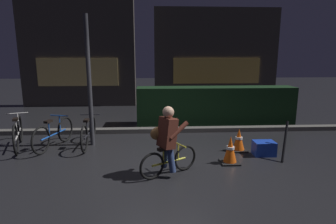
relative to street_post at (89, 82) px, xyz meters
name	(u,v)px	position (x,y,z in m)	size (l,w,h in m)	color
ground_plane	(160,162)	(1.57, -1.20, -1.49)	(40.00, 40.00, 0.00)	black
sidewalk_curb	(158,130)	(1.57, 1.00, -1.43)	(12.00, 0.24, 0.12)	#56544F
hedge_row	(215,105)	(3.37, 1.90, -0.92)	(4.80, 0.70, 1.14)	black
storefront_left	(78,46)	(-1.57, 5.30, 0.95)	(4.57, 0.54, 4.91)	#383330
storefront_right	(216,56)	(4.24, 6.00, 0.54)	(5.42, 0.54, 4.07)	#383330
street_post	(89,82)	(0.00, 0.00, 0.00)	(0.10, 0.10, 2.98)	#2D2D33
parked_bike_leftmost	(18,133)	(-1.64, -0.15, -1.14)	(0.62, 1.59, 0.77)	black
parked_bike_left_mid	(54,134)	(-0.83, -0.15, -1.17)	(0.52, 1.49, 0.71)	black
parked_bike_center_left	(89,132)	(-0.06, -0.08, -1.17)	(0.46, 1.54, 0.71)	black
traffic_cone_near	(230,150)	(2.95, -1.30, -1.23)	(0.36, 0.36, 0.55)	black
traffic_cone_far	(239,140)	(3.34, -0.60, -1.25)	(0.36, 0.36, 0.51)	black
blue_crate	(264,148)	(3.80, -0.90, -1.34)	(0.44, 0.32, 0.30)	#193DB7
cyclist	(167,141)	(1.69, -1.77, -0.86)	(1.05, 0.64, 1.25)	black
closed_umbrella	(285,141)	(4.12, -1.15, -1.11)	(0.05, 0.05, 0.85)	black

